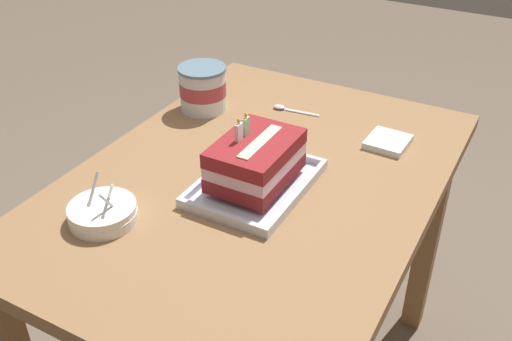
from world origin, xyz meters
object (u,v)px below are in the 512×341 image
Objects in this scene: serving_spoon_near_tray at (285,108)px; ice_cream_tub at (203,88)px; foil_tray at (256,185)px; birthday_cake at (256,160)px; napkin_pile at (388,142)px; bowl_stack at (103,213)px.

ice_cream_tub is at bearing 116.79° from serving_spoon_near_tray.
foil_tray is 2.28× the size of ice_cream_tub.
napkin_pile is at bearing -31.57° from birthday_cake.
foil_tray is at bearing -130.82° from ice_cream_tub.
napkin_pile is at bearing -35.60° from bowl_stack.
foil_tray is 0.39m from serving_spoon_near_tray.
bowl_stack is (-0.26, 0.22, 0.01)m from foil_tray.
birthday_cake is 0.41m from ice_cream_tub.
birthday_cake is 1.58× the size of ice_cream_tub.
serving_spoon_near_tray is (0.10, -0.20, -0.06)m from ice_cream_tub.
foil_tray is at bearing -163.32° from serving_spoon_near_tray.
bowl_stack is at bearing 139.82° from birthday_cake.
napkin_pile is (0.05, -0.51, -0.05)m from ice_cream_tub.
ice_cream_tub is at bearing 95.98° from napkin_pile.
napkin_pile is (0.33, -0.20, -0.06)m from birthday_cake.
birthday_cake is at bearing -130.84° from ice_cream_tub.
birthday_cake is at bearing 90.00° from foil_tray.
bowl_stack is at bearing 144.40° from napkin_pile.
ice_cream_tub is 0.23m from serving_spoon_near_tray.
bowl_stack reaches higher than serving_spoon_near_tray.
foil_tray is 0.07m from birthday_cake.
foil_tray is 0.38m from napkin_pile.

